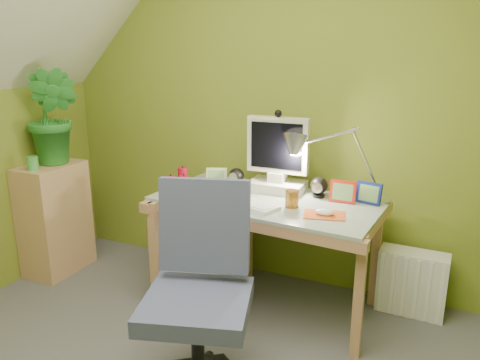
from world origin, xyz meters
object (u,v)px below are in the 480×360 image
at_px(monitor, 278,152).
at_px(desk_lamp, 353,147).
at_px(side_ledge, 55,218).
at_px(desk, 266,253).
at_px(radiator, 412,282).
at_px(task_chair, 197,302).
at_px(potted_plant, 54,117).

relative_size(monitor, desk_lamp, 0.78).
height_order(desk_lamp, side_ledge, desk_lamp).
height_order(desk, desk_lamp, desk_lamp).
distance_m(monitor, side_ledge, 1.67).
bearing_deg(desk_lamp, monitor, 177.25).
height_order(monitor, radiator, monitor).
distance_m(desk_lamp, task_chair, 1.25).
bearing_deg(potted_plant, task_chair, -26.88).
bearing_deg(desk, desk_lamp, 27.08).
relative_size(desk_lamp, task_chair, 0.66).
bearing_deg(radiator, potted_plant, -168.48).
bearing_deg(side_ledge, desk_lamp, 9.37).
bearing_deg(task_chair, radiator, 37.37).
height_order(desk_lamp, task_chair, desk_lamp).
xyz_separation_m(side_ledge, potted_plant, (0.04, 0.05, 0.72)).
xyz_separation_m(monitor, radiator, (0.83, 0.10, -0.75)).
bearing_deg(monitor, radiator, 5.49).
bearing_deg(desk_lamp, radiator, 11.82).
bearing_deg(potted_plant, desk_lamp, 8.13).
relative_size(desk, monitor, 2.67).
xyz_separation_m(desk, potted_plant, (-1.50, -0.10, 0.76)).
bearing_deg(potted_plant, monitor, 10.51).
relative_size(side_ledge, potted_plant, 1.20).
height_order(desk, side_ledge, side_ledge).
xyz_separation_m(side_ledge, radiator, (2.38, 0.43, -0.20)).
bearing_deg(task_chair, desk_lamp, 50.19).
distance_m(desk_lamp, radiator, 0.91).
relative_size(desk_lamp, radiator, 1.60).
xyz_separation_m(desk_lamp, radiator, (0.38, 0.10, -0.82)).
bearing_deg(monitor, potted_plant, -170.83).
bearing_deg(side_ledge, task_chair, -24.76).
distance_m(desk, task_chair, 0.87).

